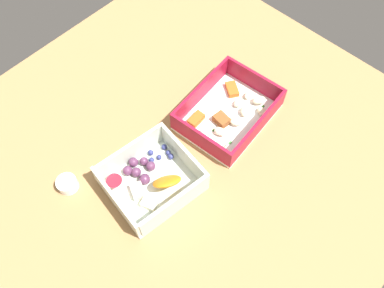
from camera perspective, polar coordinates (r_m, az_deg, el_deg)
The scene contains 4 objects.
table_surface at distance 76.39cm, azimuth -0.33°, elevation -0.12°, with size 80.00×80.00×2.00cm, color #9E7547.
pasta_container at distance 77.57cm, azimuth 5.25°, elevation 4.49°, with size 19.23×15.41×5.01cm.
fruit_bowl at distance 70.22cm, azimuth -5.99°, elevation -5.14°, with size 16.63×15.43×5.45cm.
paper_cup_liner at distance 73.73cm, azimuth -17.36°, elevation -5.48°, with size 3.60×3.60×2.17cm, color white.
Camera 1 is at (-27.27, -26.13, 67.40)cm, focal length 37.34 mm.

